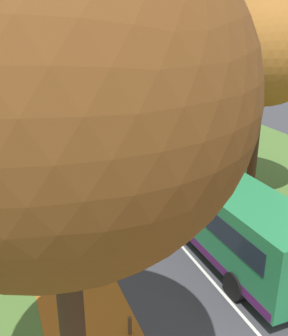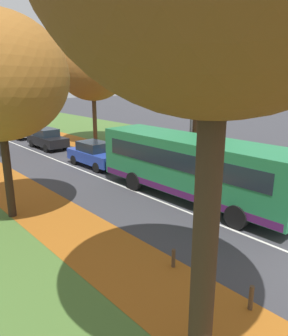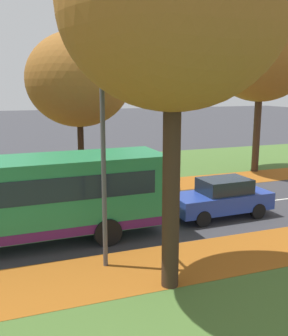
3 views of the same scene
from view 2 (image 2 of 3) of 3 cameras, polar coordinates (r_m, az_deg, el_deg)
name	(u,v)px [view 2 (image 2 of 3)]	position (r m, az deg, el deg)	size (l,w,h in m)	color
leaf_litter_left	(19,193)	(17.84, -20.89, -4.10)	(2.80, 60.00, 0.00)	#9E5619
grass_verge_right	(144,142)	(29.85, 0.05, 4.63)	(12.00, 90.00, 0.01)	#476B2D
leaf_litter_right	(152,163)	(22.50, 1.40, 0.95)	(2.80, 60.00, 0.00)	#9E5619
road_centre_line	(50,158)	(24.87, -16.04, 1.75)	(0.12, 80.00, 0.01)	silver
tree_right_near	(197,50)	(20.92, 9.15, 19.58)	(5.61, 5.61, 9.78)	#382619
tree_right_mid	(93,68)	(29.59, -8.93, 16.75)	(6.09, 6.09, 9.12)	#422D1E
bollard_third	(251,298)	(9.29, 18.14, -20.70)	(0.12, 0.12, 0.68)	#4C3823
bollard_fourth	(173,258)	(10.55, 5.15, -15.40)	(0.12, 0.12, 0.61)	#4C3823
streetlamp_right	(188,114)	(18.49, 7.65, 9.35)	(1.89, 0.28, 6.00)	#47474C
bus	(193,165)	(15.59, 8.51, 0.51)	(2.80, 10.44, 2.98)	#237A47
car_blue_lead	(95,154)	(21.70, -8.61, 2.40)	(1.88, 4.25, 1.62)	#233D9E
car_black_following	(47,139)	(28.04, -16.51, 4.94)	(1.83, 4.23, 1.62)	black
car_white_third_in_line	(20,129)	(33.98, -20.85, 6.35)	(1.81, 4.22, 1.62)	silver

